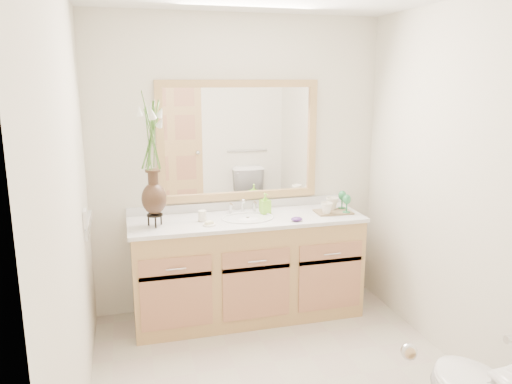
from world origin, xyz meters
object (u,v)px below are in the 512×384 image
object	(u,v)px
tumbler	(202,216)
soap_bottle	(265,204)
flower_vase	(152,146)
tray	(333,212)

from	to	relation	value
tumbler	soap_bottle	bearing A→B (deg)	9.14
flower_vase	soap_bottle	size ratio (longest dim) A/B	5.85
flower_vase	soap_bottle	bearing A→B (deg)	8.31
soap_bottle	tray	world-z (taller)	soap_bottle
tumbler	soap_bottle	size ratio (longest dim) A/B	0.54
flower_vase	tray	size ratio (longest dim) A/B	3.03
tumbler	soap_bottle	distance (m)	0.53
tray	flower_vase	bearing A→B (deg)	-177.66
soap_bottle	tray	distance (m)	0.56
tumbler	tray	xyz separation A→B (m)	(1.07, -0.04, -0.03)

